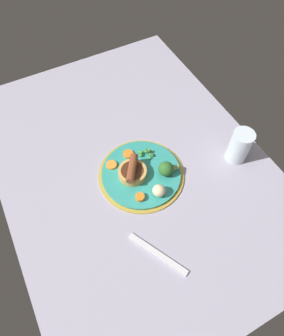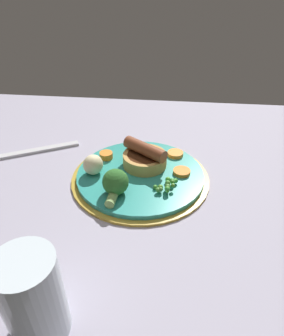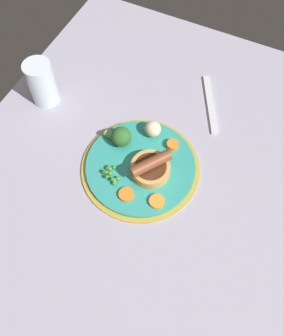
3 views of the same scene
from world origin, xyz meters
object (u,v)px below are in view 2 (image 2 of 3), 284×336
pea_pile (167,185)px  potato_chunk_0 (92,165)px  carrot_slice_5 (175,154)px  dinner_plate (140,176)px  sausage_pudding (144,157)px  carrot_slice_2 (106,155)px  broccoli_floret_near (114,183)px  drinking_glass (32,297)px  fork (37,150)px  carrot_slice_0 (181,170)px

pea_pile → potato_chunk_0: (14.17, -3.49, 0.96)cm
potato_chunk_0 → carrot_slice_5: potato_chunk_0 is taller
dinner_plate → sausage_pudding: 3.80cm
dinner_plate → carrot_slice_2: carrot_slice_2 is taller
broccoli_floret_near → drinking_glass: size_ratio=0.58×
carrot_slice_5 → sausage_pudding: bearing=35.6°
sausage_pudding → fork: bearing=23.4°
broccoli_floret_near → potato_chunk_0: (5.23, -5.55, -0.26)cm
potato_chunk_0 → carrot_slice_5: (-15.32, -8.07, -1.52)cm
pea_pile → carrot_slice_2: 15.76cm
sausage_pudding → carrot_slice_2: size_ratio=3.30×
pea_pile → fork: (29.14, -12.21, -2.05)cm
dinner_plate → carrot_slice_5: 9.61cm
potato_chunk_0 → sausage_pudding: bearing=-157.9°
broccoli_floret_near → fork: (20.20, -14.27, -3.28)cm
carrot_slice_2 → drinking_glass: size_ratio=0.24×
sausage_pudding → drinking_glass: 33.59cm
broccoli_floret_near → carrot_slice_2: broccoli_floret_near is taller
sausage_pudding → potato_chunk_0: (9.36, 3.80, 0.10)cm
carrot_slice_0 → dinner_plate: bearing=7.4°
dinner_plate → broccoli_floret_near: size_ratio=3.97×
fork → drinking_glass: size_ratio=1.59×
dinner_plate → carrot_slice_2: bearing=-30.1°
pea_pile → carrot_slice_0: pea_pile is taller
sausage_pudding → pea_pile: 8.77cm
fork → sausage_pudding: bearing=141.0°
dinner_plate → drinking_glass: (7.89, 29.75, 5.11)cm
carrot_slice_5 → fork: bearing=-1.2°
carrot_slice_2 → dinner_plate: bearing=149.9°
sausage_pudding → broccoli_floret_near: (4.13, 9.36, 0.36)cm
pea_pile → carrot_slice_0: (-2.46, -5.65, -0.58)cm
sausage_pudding → broccoli_floret_near: size_ratio=1.34×
potato_chunk_0 → fork: (14.97, -8.72, -3.01)cm
dinner_plate → fork: 24.92cm
drinking_glass → potato_chunk_0: bearing=-88.2°
pea_pile → carrot_slice_5: (-1.15, -11.56, -0.56)cm
dinner_plate → pea_pile: 7.33cm
dinner_plate → drinking_glass: drinking_glass is taller
sausage_pudding → drinking_glass: size_ratio=0.79×
sausage_pudding → carrot_slice_2: (8.12, -1.71, -1.17)cm
pea_pile → broccoli_floret_near: bearing=13.0°
pea_pile → carrot_slice_2: pea_pile is taller
carrot_slice_0 → sausage_pudding: bearing=-12.8°
sausage_pudding → fork: 25.00cm
carrot_slice_2 → potato_chunk_0: bearing=77.3°
dinner_plate → carrot_slice_0: size_ratio=8.06×
pea_pile → drinking_glass: (13.28, 25.12, 3.32)cm
sausage_pudding → potato_chunk_0: size_ratio=2.31×
fork → drinking_glass: 40.91cm
carrot_slice_0 → carrot_slice_5: 6.06cm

